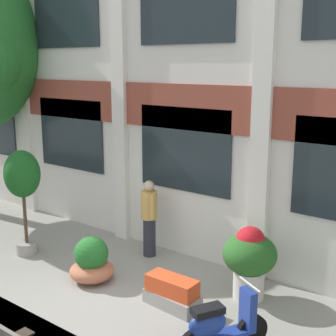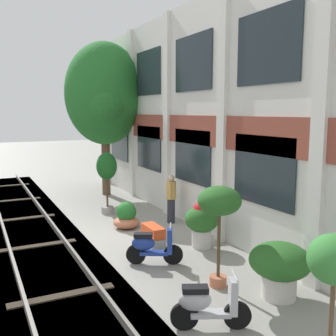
{
  "view_description": "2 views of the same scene",
  "coord_description": "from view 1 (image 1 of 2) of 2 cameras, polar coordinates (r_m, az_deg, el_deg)",
  "views": [
    {
      "loc": [
        5.38,
        -5.08,
        3.94
      ],
      "look_at": [
        0.12,
        1.76,
        2.01
      ],
      "focal_mm": 50.0,
      "sensor_mm": 36.0,
      "label": 1
    },
    {
      "loc": [
        10.76,
        -3.83,
        3.67
      ],
      "look_at": [
        0.4,
        1.38,
        2.0
      ],
      "focal_mm": 42.0,
      "sensor_mm": 36.0,
      "label": 2
    }
  ],
  "objects": [
    {
      "name": "potted_plant_square_trough",
      "position": [
        7.96,
        0.49,
        -15.0
      ],
      "size": [
        1.01,
        0.48,
        0.52
      ],
      "color": "gray",
      "rests_on": "ground"
    },
    {
      "name": "ground_plane",
      "position": [
        8.38,
        -8.3,
        -15.55
      ],
      "size": [
        80.0,
        80.0,
        0.0
      ],
      "primitive_type": "plane",
      "color": "gray"
    },
    {
      "name": "resident_by_doorway",
      "position": [
        9.7,
        -2.3,
        -5.87
      ],
      "size": [
        0.46,
        0.34,
        1.62
      ],
      "rotation": [
        0.0,
        0.0,
        -2.16
      ],
      "color": "#282833",
      "rests_on": "ground"
    },
    {
      "name": "potted_plant_wide_bowl",
      "position": [
        8.91,
        -9.29,
        -11.27
      ],
      "size": [
        0.83,
        0.83,
        0.85
      ],
      "color": "#B76647",
      "rests_on": "ground"
    },
    {
      "name": "apartment_facade",
      "position": [
        9.46,
        2.93,
        10.03
      ],
      "size": [
        17.39,
        0.64,
        7.03
      ],
      "color": "silver",
      "rests_on": "ground"
    },
    {
      "name": "potted_plant_stone_basin",
      "position": [
        8.17,
        9.92,
        -10.63
      ],
      "size": [
        0.92,
        0.92,
        1.28
      ],
      "color": "beige",
      "rests_on": "ground"
    },
    {
      "name": "scooter_near_curb",
      "position": [
        6.77,
        6.4,
        -18.61
      ],
      "size": [
        0.79,
        1.26,
        0.98
      ],
      "rotation": [
        0.0,
        0.0,
        1.08
      ],
      "color": "black",
      "rests_on": "ground"
    },
    {
      "name": "potted_plant_terracotta_small",
      "position": [
        10.02,
        -17.31,
        -1.51
      ],
      "size": [
        0.73,
        0.73,
        2.23
      ],
      "color": "gray",
      "rests_on": "ground"
    }
  ]
}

